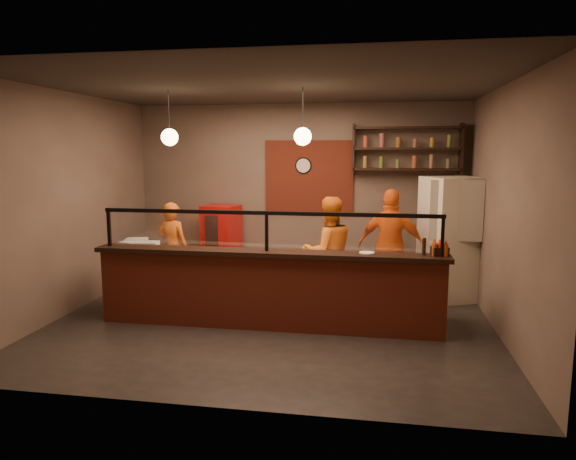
% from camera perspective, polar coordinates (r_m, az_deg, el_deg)
% --- Properties ---
extents(floor, '(6.00, 6.00, 0.00)m').
position_cam_1_polar(floor, '(7.30, -1.82, -10.07)').
color(floor, black).
rests_on(floor, ground).
extents(ceiling, '(6.00, 6.00, 0.00)m').
position_cam_1_polar(ceiling, '(6.97, -1.95, 15.72)').
color(ceiling, '#342E28').
rests_on(ceiling, wall_back).
extents(wall_back, '(6.00, 0.00, 6.00)m').
position_cam_1_polar(wall_back, '(9.41, 1.15, 4.13)').
color(wall_back, '#6B5C4F').
rests_on(wall_back, floor).
extents(wall_left, '(0.00, 5.00, 5.00)m').
position_cam_1_polar(wall_left, '(8.10, -23.19, 2.70)').
color(wall_left, '#6B5C4F').
rests_on(wall_left, floor).
extents(wall_right, '(0.00, 5.00, 5.00)m').
position_cam_1_polar(wall_right, '(7.01, 22.94, 1.88)').
color(wall_right, '#6B5C4F').
rests_on(wall_right, floor).
extents(wall_front, '(6.00, 0.00, 6.00)m').
position_cam_1_polar(wall_front, '(4.55, -8.14, -0.84)').
color(wall_front, '#6B5C4F').
rests_on(wall_front, floor).
extents(brick_patch, '(1.60, 0.04, 1.30)m').
position_cam_1_polar(brick_patch, '(9.33, 2.35, 5.93)').
color(brick_patch, maroon).
rests_on(brick_patch, wall_back).
extents(service_counter, '(4.60, 0.25, 1.00)m').
position_cam_1_polar(service_counter, '(6.87, -2.34, -6.91)').
color(service_counter, maroon).
rests_on(service_counter, floor).
extents(counter_ledge, '(4.70, 0.37, 0.06)m').
position_cam_1_polar(counter_ledge, '(6.75, -2.37, -2.57)').
color(counter_ledge, black).
rests_on(counter_ledge, service_counter).
extents(worktop_cabinet, '(4.60, 0.75, 0.85)m').
position_cam_1_polar(worktop_cabinet, '(7.37, -1.53, -6.44)').
color(worktop_cabinet, gray).
rests_on(worktop_cabinet, floor).
extents(worktop, '(4.60, 0.75, 0.05)m').
position_cam_1_polar(worktop, '(7.26, -1.54, -3.01)').
color(worktop, silver).
rests_on(worktop, worktop_cabinet).
extents(sneeze_guard, '(4.50, 0.05, 0.52)m').
position_cam_1_polar(sneeze_guard, '(6.69, -2.39, 0.29)').
color(sneeze_guard, white).
rests_on(sneeze_guard, counter_ledge).
extents(wall_shelving, '(1.84, 0.28, 0.85)m').
position_cam_1_polar(wall_shelving, '(9.11, 13.04, 8.80)').
color(wall_shelving, black).
rests_on(wall_shelving, wall_back).
extents(wall_clock, '(0.30, 0.04, 0.30)m').
position_cam_1_polar(wall_clock, '(9.33, 1.73, 7.17)').
color(wall_clock, black).
rests_on(wall_clock, wall_back).
extents(pendant_left, '(0.24, 0.24, 0.77)m').
position_cam_1_polar(pendant_left, '(7.55, -13.02, 10.03)').
color(pendant_left, black).
rests_on(pendant_left, ceiling).
extents(pendant_right, '(0.24, 0.24, 0.77)m').
position_cam_1_polar(pendant_right, '(7.05, 1.65, 10.35)').
color(pendant_right, black).
rests_on(pendant_right, ceiling).
extents(cook_left, '(0.62, 0.48, 1.53)m').
position_cam_1_polar(cook_left, '(8.74, -12.68, -1.95)').
color(cook_left, orange).
rests_on(cook_left, floor).
extents(cook_mid, '(1.01, 0.92, 1.69)m').
position_cam_1_polar(cook_mid, '(7.79, 4.52, -2.47)').
color(cook_mid, '#D26313').
rests_on(cook_mid, floor).
extents(cook_right, '(1.10, 0.60, 1.77)m').
position_cam_1_polar(cook_right, '(8.24, 11.39, -1.69)').
color(cook_right, orange).
rests_on(cook_right, floor).
extents(fridge, '(1.05, 1.02, 1.96)m').
position_cam_1_polar(fridge, '(8.55, 17.69, -0.93)').
color(fridge, beige).
rests_on(fridge, floor).
extents(red_cooler, '(0.71, 0.67, 1.38)m').
position_cam_1_polar(red_cooler, '(9.48, -7.41, -1.43)').
color(red_cooler, '#AD0F0B').
rests_on(red_cooler, floor).
extents(pizza_dough, '(0.49, 0.49, 0.01)m').
position_cam_1_polar(pizza_dough, '(7.40, -4.40, -2.57)').
color(pizza_dough, white).
rests_on(pizza_dough, worktop).
extents(prep_tub_a, '(0.33, 0.28, 0.15)m').
position_cam_1_polar(prep_tub_a, '(7.75, -15.33, -1.82)').
color(prep_tub_a, silver).
rests_on(prep_tub_a, worktop).
extents(prep_tub_b, '(0.36, 0.31, 0.15)m').
position_cam_1_polar(prep_tub_b, '(8.07, -16.49, -1.45)').
color(prep_tub_b, silver).
rests_on(prep_tub_b, worktop).
extents(prep_tub_c, '(0.34, 0.30, 0.14)m').
position_cam_1_polar(prep_tub_c, '(7.90, -17.10, -1.74)').
color(prep_tub_c, silver).
rests_on(prep_tub_c, worktop).
extents(rolling_pin, '(0.40, 0.14, 0.07)m').
position_cam_1_polar(rolling_pin, '(7.63, -9.99, -2.12)').
color(rolling_pin, yellow).
rests_on(rolling_pin, worktop).
extents(condiment_caddy, '(0.23, 0.20, 0.11)m').
position_cam_1_polar(condiment_caddy, '(6.70, 16.50, -2.27)').
color(condiment_caddy, black).
rests_on(condiment_caddy, counter_ledge).
extents(pepper_mill, '(0.05, 0.05, 0.21)m').
position_cam_1_polar(pepper_mill, '(6.68, 14.87, -1.78)').
color(pepper_mill, black).
rests_on(pepper_mill, counter_ledge).
extents(small_plate, '(0.26, 0.26, 0.01)m').
position_cam_1_polar(small_plate, '(6.65, 8.76, -2.52)').
color(small_plate, silver).
rests_on(small_plate, counter_ledge).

